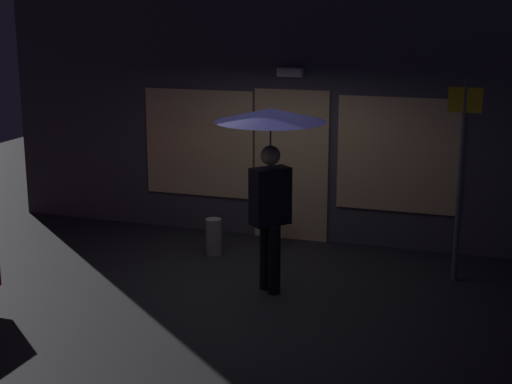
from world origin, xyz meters
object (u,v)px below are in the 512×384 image
at_px(sidewalk_bollard, 214,237).
at_px(person_with_umbrella, 271,147).
at_px(street_sign_post, 461,169).
at_px(sidewalk_bollard_2, 271,224).

bearing_deg(sidewalk_bollard, person_with_umbrella, -43.47).
bearing_deg(street_sign_post, sidewalk_bollard_2, 167.97).
bearing_deg(person_with_umbrella, sidewalk_bollard_2, -121.31).
bearing_deg(person_with_umbrella, sidewalk_bollard, -91.70).
bearing_deg(sidewalk_bollard_2, street_sign_post, -12.03).
bearing_deg(sidewalk_bollard, street_sign_post, -0.16).
relative_size(person_with_umbrella, sidewalk_bollard, 4.37).
xyz_separation_m(person_with_umbrella, sidewalk_bollard_2, (-0.50, 1.64, -1.42)).
bearing_deg(sidewalk_bollard_2, person_with_umbrella, -73.08).
xyz_separation_m(street_sign_post, sidewalk_bollard, (-3.24, 0.01, -1.17)).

